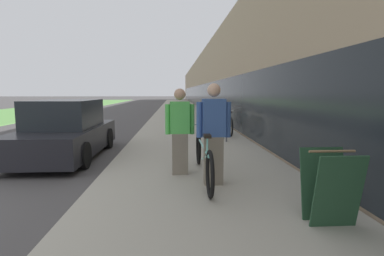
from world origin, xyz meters
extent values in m
cube|color=#A39E8E|center=(5.34, 21.00, 0.06)|extent=(3.92, 70.00, 0.12)
cube|color=tan|center=(12.35, 29.00, 2.63)|extent=(10.00, 70.00, 5.27)
cube|color=#1E2328|center=(7.39, 29.00, 1.25)|extent=(0.10, 63.00, 2.20)
cube|color=#5B9347|center=(-7.74, 25.00, 0.01)|extent=(7.92, 70.00, 0.03)
torus|color=black|center=(5.35, 3.01, 0.48)|extent=(0.06, 0.72, 0.72)
torus|color=black|center=(5.35, 0.90, 0.48)|extent=(0.06, 0.72, 0.72)
cylinder|color=#7AD1C6|center=(5.35, 1.95, 0.70)|extent=(0.04, 1.79, 0.04)
cylinder|color=#7AD1C6|center=(5.35, 1.53, 0.59)|extent=(0.04, 1.06, 0.33)
cylinder|color=#7AD1C6|center=(5.35, 1.28, 0.85)|extent=(0.03, 0.03, 0.30)
cube|color=black|center=(5.35, 1.28, 1.00)|extent=(0.11, 0.22, 0.05)
cylinder|color=#7AD1C6|center=(5.35, 2.84, 0.86)|extent=(0.03, 0.03, 0.32)
cylinder|color=silver|center=(5.35, 2.84, 1.01)|extent=(0.52, 0.03, 0.03)
cube|color=#756B5B|center=(5.49, 1.57, 0.53)|extent=(0.32, 0.23, 0.83)
cube|color=#33518E|center=(5.49, 1.57, 1.26)|extent=(0.39, 0.23, 0.63)
cylinder|color=#33518E|center=(5.24, 1.57, 1.23)|extent=(0.10, 0.10, 0.60)
cylinder|color=#33518E|center=(5.73, 1.57, 1.23)|extent=(0.10, 0.10, 0.60)
sphere|color=tan|center=(5.49, 1.57, 1.73)|extent=(0.23, 0.23, 0.23)
cube|color=#756B5B|center=(4.93, 2.25, 0.51)|extent=(0.30, 0.22, 0.79)
cube|color=#4CB74C|center=(4.93, 2.25, 1.21)|extent=(0.37, 0.22, 0.61)
cylinder|color=#4CB74C|center=(4.70, 2.25, 1.18)|extent=(0.09, 0.09, 0.57)
cylinder|color=#4CB74C|center=(5.16, 2.25, 1.18)|extent=(0.09, 0.09, 0.57)
sphere|color=tan|center=(4.93, 2.25, 1.65)|extent=(0.22, 0.22, 0.22)
cylinder|color=#4C4C51|center=(6.48, 5.90, 0.53)|extent=(0.05, 0.05, 0.82)
cylinder|color=#4C4C51|center=(6.48, 6.45, 0.53)|extent=(0.05, 0.05, 0.82)
cylinder|color=#4C4C51|center=(6.48, 6.18, 0.94)|extent=(0.05, 0.55, 0.05)
torus|color=black|center=(6.81, 7.95, 0.47)|extent=(0.06, 0.70, 0.70)
torus|color=black|center=(6.81, 6.96, 0.47)|extent=(0.06, 0.70, 0.70)
cylinder|color=yellow|center=(6.81, 7.45, 0.68)|extent=(0.04, 0.84, 0.04)
cylinder|color=yellow|center=(6.81, 7.26, 0.58)|extent=(0.04, 0.51, 0.32)
cylinder|color=yellow|center=(6.81, 7.14, 0.82)|extent=(0.03, 0.03, 0.29)
cube|color=black|center=(6.81, 7.14, 0.97)|extent=(0.11, 0.22, 0.05)
cylinder|color=yellow|center=(6.81, 7.87, 0.83)|extent=(0.03, 0.03, 0.31)
cylinder|color=silver|center=(6.81, 7.87, 0.98)|extent=(0.52, 0.03, 0.03)
torus|color=black|center=(6.89, 10.04, 0.47)|extent=(0.06, 0.70, 0.70)
torus|color=black|center=(6.89, 8.93, 0.47)|extent=(0.06, 0.70, 0.70)
cylinder|color=#7AD1C6|center=(6.89, 9.49, 0.68)|extent=(0.04, 0.95, 0.04)
cylinder|color=#7AD1C6|center=(6.89, 9.27, 0.58)|extent=(0.04, 0.57, 0.32)
cylinder|color=#7AD1C6|center=(6.89, 9.13, 0.83)|extent=(0.03, 0.03, 0.29)
cube|color=black|center=(6.89, 9.13, 0.97)|extent=(0.11, 0.22, 0.05)
cylinder|color=#7AD1C6|center=(6.89, 9.96, 0.84)|extent=(0.03, 0.03, 0.31)
cylinder|color=silver|center=(6.89, 9.96, 0.99)|extent=(0.52, 0.03, 0.03)
torus|color=black|center=(6.49, 12.47, 0.47)|extent=(0.06, 0.72, 0.72)
torus|color=black|center=(6.49, 11.35, 0.47)|extent=(0.06, 0.72, 0.72)
cylinder|color=red|center=(6.49, 11.91, 0.69)|extent=(0.04, 0.95, 0.04)
cylinder|color=red|center=(6.49, 11.69, 0.59)|extent=(0.04, 0.57, 0.33)
cylinder|color=red|center=(6.49, 11.55, 0.84)|extent=(0.03, 0.03, 0.30)
cube|color=black|center=(6.49, 11.55, 0.99)|extent=(0.11, 0.22, 0.05)
cylinder|color=red|center=(6.49, 12.38, 0.85)|extent=(0.03, 0.03, 0.31)
cylinder|color=silver|center=(6.49, 12.38, 1.00)|extent=(0.52, 0.03, 0.03)
cube|color=#23472D|center=(6.69, -0.23, 0.56)|extent=(0.56, 0.20, 0.89)
cube|color=#23472D|center=(6.69, 0.13, 0.56)|extent=(0.56, 0.20, 0.89)
cylinder|color=#93704C|center=(6.69, -0.05, 1.00)|extent=(0.56, 0.03, 0.03)
cube|color=black|center=(2.02, 4.42, 0.47)|extent=(1.69, 4.09, 0.64)
cube|color=#1E2328|center=(2.02, 4.42, 1.14)|extent=(1.45, 2.04, 0.70)
cylinder|color=black|center=(1.25, 5.64, 0.30)|extent=(0.22, 0.60, 0.60)
cylinder|color=black|center=(2.80, 5.64, 0.30)|extent=(0.22, 0.60, 0.60)
cylinder|color=black|center=(1.25, 3.19, 0.30)|extent=(0.22, 0.60, 0.60)
cylinder|color=black|center=(2.80, 3.19, 0.30)|extent=(0.22, 0.60, 0.60)
camera|label=1|loc=(4.82, -3.43, 1.70)|focal=28.00mm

